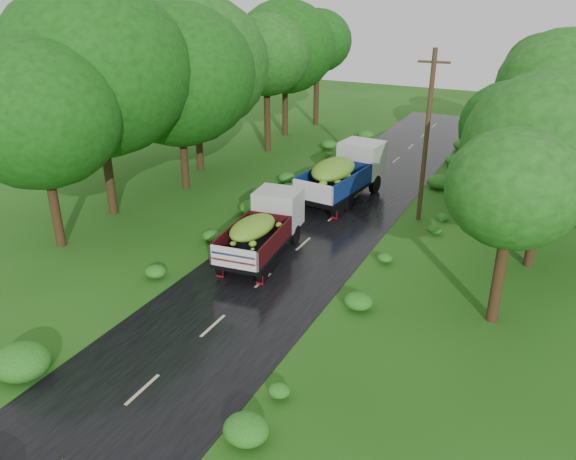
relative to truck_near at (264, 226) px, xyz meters
The scene contains 9 objects.
ground 10.34m from the truck_near, 83.50° to the right, with size 120.00×120.00×0.00m, color #1B480F.
road 5.49m from the truck_near, 77.38° to the right, with size 6.50×80.00×0.02m, color black.
road_lines 4.56m from the truck_near, 74.48° to the right, with size 0.12×69.60×0.00m.
truck_near is the anchor object (origin of this frame).
truck_far 8.77m from the truck_near, 85.73° to the left, with size 3.26×7.27×2.96m.
utility_pole 9.74m from the truck_near, 54.12° to the left, with size 1.56×0.27×8.90m.
trees_left 14.45m from the truck_near, 134.84° to the left, with size 5.89×32.69×9.70m.
trees_right 16.89m from the truck_near, 50.53° to the left, with size 5.88×30.21×7.54m.
shrubs 4.15m from the truck_near, 73.16° to the left, with size 11.90×44.00×0.70m.
Camera 1 is at (10.34, -10.61, 11.68)m, focal length 35.00 mm.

